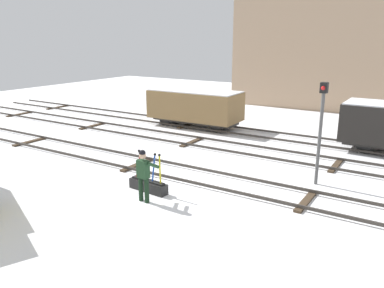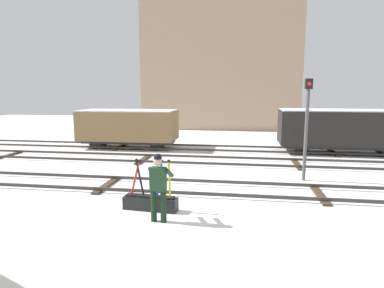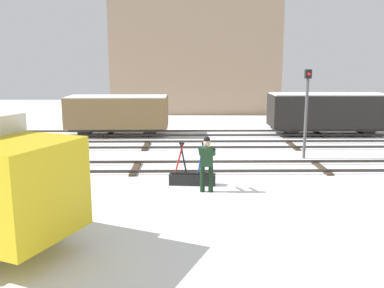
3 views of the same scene
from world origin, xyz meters
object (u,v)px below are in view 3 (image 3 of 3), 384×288
Objects in this scene: switch_lever_frame at (192,177)px; rail_worker at (207,161)px; signal_post at (307,104)px; freight_car_back_track at (328,111)px; freight_car_near_switch at (118,113)px.

rail_worker is (0.43, -0.75, 0.74)m from switch_lever_frame.
signal_post reaches higher than rail_worker.
signal_post is at bearing -116.33° from freight_car_back_track.
freight_car_back_track is (2.90, 5.70, -0.94)m from signal_post.
freight_car_back_track is at bearing -0.64° from freight_car_near_switch.
freight_car_back_track is (7.65, 9.47, 1.08)m from switch_lever_frame.
switch_lever_frame is at bearing -128.30° from freight_car_back_track.
freight_car_back_track reaches higher than rail_worker.
freight_car_back_track reaches higher than switch_lever_frame.
switch_lever_frame is 1.14m from rail_worker.
signal_post is at bearing 51.18° from rail_worker.
rail_worker is at bearing -55.18° from switch_lever_frame.
freight_car_near_switch is at bearing 146.69° from signal_post.
switch_lever_frame is 0.42× the size of signal_post.
signal_post is 6.47m from freight_car_back_track.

